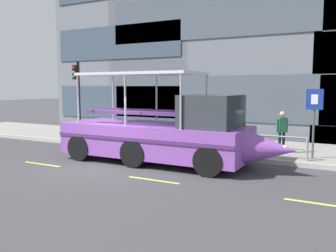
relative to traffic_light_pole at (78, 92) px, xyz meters
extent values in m
plane|color=#3D3D3F|center=(4.93, -3.82, -2.59)|extent=(120.00, 120.00, 0.00)
cube|color=gray|center=(4.93, 1.78, -2.50)|extent=(32.00, 4.80, 0.18)
cube|color=#B2ADA3|center=(4.93, -0.71, -2.50)|extent=(32.00, 0.18, 0.18)
cube|color=#DBD64C|center=(2.53, -4.77, -2.59)|extent=(1.80, 0.12, 0.01)
cube|color=#DBD64C|center=(7.33, -4.77, -2.59)|extent=(1.80, 0.12, 0.01)
cube|color=#DBD64C|center=(12.13, -4.77, -2.59)|extent=(1.80, 0.12, 0.01)
cube|color=#3D4C5B|center=(-0.96, 4.55, -0.71)|extent=(9.24, 0.06, 2.07)
cube|color=#3D4C5B|center=(-0.96, 4.55, 3.05)|extent=(9.24, 0.06, 2.07)
cube|color=#4C5660|center=(5.56, 4.55, -0.35)|extent=(12.94, 0.06, 2.46)
cube|color=#4C5660|center=(5.56, 4.55, 4.13)|extent=(12.94, 0.06, 2.46)
cylinder|color=gray|center=(5.40, -0.37, -1.58)|extent=(11.64, 0.07, 0.07)
cylinder|color=gray|center=(5.40, -0.37, -2.00)|extent=(11.64, 0.06, 0.06)
cylinder|color=gray|center=(-0.42, -0.37, -2.00)|extent=(0.09, 0.09, 0.83)
cylinder|color=gray|center=(1.52, -0.37, -2.00)|extent=(0.09, 0.09, 0.83)
cylinder|color=gray|center=(3.46, -0.37, -2.00)|extent=(0.09, 0.09, 0.83)
cylinder|color=gray|center=(5.40, -0.37, -2.00)|extent=(0.09, 0.09, 0.83)
cylinder|color=gray|center=(7.34, -0.37, -2.00)|extent=(0.09, 0.09, 0.83)
cylinder|color=gray|center=(9.28, -0.37, -2.00)|extent=(0.09, 0.09, 0.83)
cylinder|color=gray|center=(11.22, -0.37, -2.00)|extent=(0.09, 0.09, 0.83)
cylinder|color=black|center=(0.00, 0.07, -0.42)|extent=(0.16, 0.16, 3.97)
cube|color=black|center=(0.00, -0.13, 1.01)|extent=(0.24, 0.20, 0.72)
sphere|color=red|center=(0.00, -0.24, 1.23)|extent=(0.14, 0.14, 0.14)
sphere|color=gold|center=(0.00, -0.24, 1.01)|extent=(0.14, 0.14, 0.14)
sphere|color=green|center=(0.00, -0.24, 0.79)|extent=(0.14, 0.14, 0.14)
cylinder|color=#4C4F54|center=(11.33, 0.23, -1.12)|extent=(0.08, 0.08, 2.57)
cube|color=navy|center=(11.33, 0.18, -0.19)|extent=(0.60, 0.04, 0.76)
cube|color=white|center=(11.33, 0.16, -0.19)|extent=(0.24, 0.01, 0.36)
torus|color=black|center=(0.87, -0.10, -2.06)|extent=(0.70, 0.04, 0.70)
torus|color=black|center=(-0.17, -0.10, -2.06)|extent=(0.70, 0.04, 0.70)
cylinder|color=#268C3F|center=(0.35, -0.10, -1.90)|extent=(0.95, 0.04, 0.04)
cylinder|color=#268C3F|center=(0.17, -0.10, -1.76)|extent=(0.19, 0.04, 0.51)
cube|color=black|center=(0.13, -0.10, -1.48)|extent=(0.20, 0.08, 0.06)
cylinder|color=#A5A5AA|center=(0.83, -0.10, -1.56)|extent=(0.03, 0.46, 0.03)
cube|color=purple|center=(5.98, -2.43, -1.72)|extent=(7.15, 2.52, 1.18)
cone|color=purple|center=(10.36, -2.43, -1.72)|extent=(1.61, 1.12, 1.12)
cylinder|color=purple|center=(2.41, -2.43, -1.72)|extent=(0.36, 1.12, 1.12)
cube|color=#4D2A62|center=(5.98, -3.71, -1.58)|extent=(7.15, 0.04, 0.12)
sphere|color=white|center=(10.77, -2.43, -1.67)|extent=(0.22, 0.22, 0.22)
cube|color=#33383D|center=(8.31, -2.43, -0.57)|extent=(1.79, 2.11, 1.13)
cube|color=silver|center=(5.45, -2.43, 0.76)|extent=(4.65, 2.31, 0.10)
cylinder|color=#B2B2B7|center=(7.65, -1.32, -0.21)|extent=(0.07, 0.07, 1.84)
cylinder|color=#B2B2B7|center=(7.65, -3.54, -0.21)|extent=(0.07, 0.07, 1.84)
cylinder|color=#B2B2B7|center=(5.45, -1.32, -0.21)|extent=(0.07, 0.07, 1.84)
cylinder|color=#B2B2B7|center=(5.45, -3.54, -0.21)|extent=(0.07, 0.07, 1.84)
cylinder|color=#B2B2B7|center=(3.24, -1.32, -0.21)|extent=(0.07, 0.07, 1.84)
cylinder|color=#B2B2B7|center=(3.24, -3.54, -0.21)|extent=(0.07, 0.07, 1.84)
cube|color=#4D2A62|center=(5.45, -1.83, -0.68)|extent=(4.28, 0.28, 0.12)
cube|color=#4D2A62|center=(5.45, -3.03, -0.68)|extent=(4.28, 0.28, 0.12)
cylinder|color=black|center=(8.67, -1.27, -2.09)|extent=(1.00, 0.28, 1.00)
cylinder|color=black|center=(8.67, -3.59, -2.09)|extent=(1.00, 0.28, 1.00)
cylinder|color=black|center=(5.80, -1.27, -2.09)|extent=(1.00, 0.28, 1.00)
cylinder|color=black|center=(5.80, -3.59, -2.09)|extent=(1.00, 0.28, 1.00)
cylinder|color=black|center=(3.30, -1.27, -2.09)|extent=(1.00, 0.28, 1.00)
cylinder|color=black|center=(3.30, -3.59, -2.09)|extent=(1.00, 0.28, 1.00)
cylinder|color=black|center=(10.02, 0.74, -1.99)|extent=(0.11, 0.11, 0.85)
cylinder|color=black|center=(10.16, 0.83, -1.99)|extent=(0.11, 0.11, 0.85)
cube|color=#236B47|center=(10.09, 0.79, -1.26)|extent=(0.37, 0.33, 0.60)
cylinder|color=#236B47|center=(9.92, 0.67, -1.29)|extent=(0.07, 0.07, 0.54)
cylinder|color=#236B47|center=(10.26, 0.91, -1.29)|extent=(0.07, 0.07, 0.54)
sphere|color=tan|center=(10.09, 0.79, -0.83)|extent=(0.23, 0.23, 0.23)
camera|label=1|loc=(12.82, -14.03, 0.26)|focal=38.22mm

